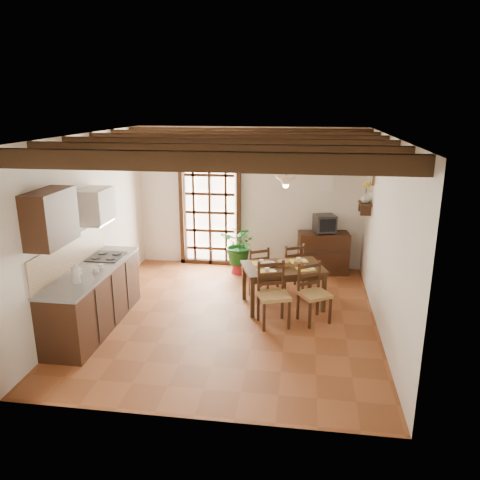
% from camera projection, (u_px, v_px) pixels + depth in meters
% --- Properties ---
extents(ground_plane, '(5.00, 5.00, 0.00)m').
position_uv_depth(ground_plane, '(230.00, 317.00, 7.37)').
color(ground_plane, brown).
extents(room_shell, '(4.52, 5.02, 2.81)m').
position_uv_depth(room_shell, '(229.00, 204.00, 6.85)').
color(room_shell, silver).
rests_on(room_shell, ground_plane).
extents(ceiling_beams, '(4.50, 4.34, 0.20)m').
position_uv_depth(ceiling_beams, '(229.00, 143.00, 6.60)').
color(ceiling_beams, black).
rests_on(ceiling_beams, room_shell).
extents(french_door, '(1.26, 0.11, 2.32)m').
position_uv_depth(french_door, '(210.00, 209.00, 9.46)').
color(french_door, white).
rests_on(french_door, ground_plane).
extents(kitchen_counter, '(0.64, 2.25, 1.38)m').
position_uv_depth(kitchen_counter, '(94.00, 297.00, 6.93)').
color(kitchen_counter, black).
rests_on(kitchen_counter, ground_plane).
extents(upper_cabinet, '(0.35, 0.80, 0.70)m').
position_uv_depth(upper_cabinet, '(50.00, 218.00, 5.89)').
color(upper_cabinet, black).
rests_on(upper_cabinet, room_shell).
extents(range_hood, '(0.38, 0.60, 0.54)m').
position_uv_depth(range_hood, '(96.00, 206.00, 7.10)').
color(range_hood, white).
rests_on(range_hood, room_shell).
extents(counter_items, '(0.50, 1.43, 0.25)m').
position_uv_depth(counter_items, '(93.00, 264.00, 6.87)').
color(counter_items, black).
rests_on(counter_items, kitchen_counter).
extents(dining_table, '(1.46, 1.17, 0.69)m').
position_uv_depth(dining_table, '(283.00, 271.00, 7.62)').
color(dining_table, '#362211').
rests_on(dining_table, ground_plane).
extents(chair_near_left, '(0.56, 0.55, 0.96)m').
position_uv_depth(chair_near_left, '(273.00, 306.00, 7.04)').
color(chair_near_left, '#A67E46').
rests_on(chair_near_left, ground_plane).
extents(chair_near_right, '(0.57, 0.56, 0.91)m').
position_uv_depth(chair_near_right, '(313.00, 304.00, 7.14)').
color(chair_near_right, '#A67E46').
rests_on(chair_near_right, ground_plane).
extents(chair_far_left, '(0.52, 0.51, 0.85)m').
position_uv_depth(chair_far_left, '(256.00, 278.00, 8.27)').
color(chair_far_left, '#A67E46').
rests_on(chair_far_left, ground_plane).
extents(chair_far_right, '(0.54, 0.53, 0.88)m').
position_uv_depth(chair_far_right, '(291.00, 275.00, 8.38)').
color(chair_far_right, '#A67E46').
rests_on(chair_far_right, ground_plane).
extents(table_setting, '(0.93, 0.62, 0.09)m').
position_uv_depth(table_setting, '(283.00, 268.00, 7.60)').
color(table_setting, gold).
rests_on(table_setting, dining_table).
extents(table_bowl, '(0.28, 0.28, 0.05)m').
position_uv_depth(table_bowl, '(269.00, 264.00, 7.59)').
color(table_bowl, white).
rests_on(table_bowl, dining_table).
extents(sideboard, '(1.01, 0.56, 0.82)m').
position_uv_depth(sideboard, '(323.00, 253.00, 9.17)').
color(sideboard, black).
rests_on(sideboard, ground_plane).
extents(crt_tv, '(0.47, 0.45, 0.33)m').
position_uv_depth(crt_tv, '(325.00, 223.00, 8.99)').
color(crt_tv, black).
rests_on(crt_tv, sideboard).
extents(fuse_box, '(0.25, 0.03, 0.32)m').
position_uv_depth(fuse_box, '(327.00, 183.00, 9.03)').
color(fuse_box, white).
rests_on(fuse_box, room_shell).
extents(plant_pot, '(0.36, 0.36, 0.22)m').
position_uv_depth(plant_pot, '(240.00, 267.00, 9.24)').
color(plant_pot, maroon).
rests_on(plant_pot, ground_plane).
extents(potted_plant, '(2.31, 2.15, 2.09)m').
position_uv_depth(potted_plant, '(240.00, 245.00, 9.11)').
color(potted_plant, '#144C19').
rests_on(potted_plant, ground_plane).
extents(wall_shelf, '(0.20, 0.42, 0.20)m').
position_uv_depth(wall_shelf, '(365.00, 206.00, 8.17)').
color(wall_shelf, black).
rests_on(wall_shelf, room_shell).
extents(shelf_vase, '(0.15, 0.15, 0.15)m').
position_uv_depth(shelf_vase, '(365.00, 198.00, 8.13)').
color(shelf_vase, '#B2BFB2').
rests_on(shelf_vase, wall_shelf).
extents(shelf_flowers, '(0.14, 0.14, 0.36)m').
position_uv_depth(shelf_flowers, '(366.00, 186.00, 8.07)').
color(shelf_flowers, gold).
rests_on(shelf_flowers, shelf_vase).
extents(framed_picture, '(0.03, 0.32, 0.32)m').
position_uv_depth(framed_picture, '(372.00, 175.00, 8.01)').
color(framed_picture, brown).
rests_on(framed_picture, room_shell).
extents(pendant_lamp, '(0.36, 0.36, 0.84)m').
position_uv_depth(pendant_lamp, '(286.00, 180.00, 7.29)').
color(pendant_lamp, black).
rests_on(pendant_lamp, room_shell).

